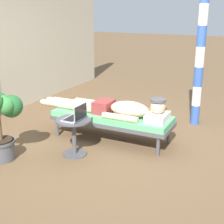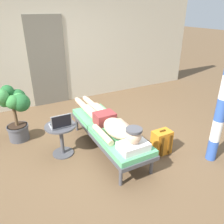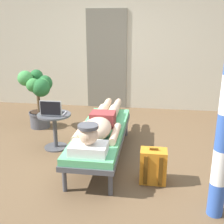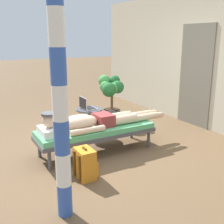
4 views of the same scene
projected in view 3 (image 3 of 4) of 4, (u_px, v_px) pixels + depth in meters
ground_plane at (103, 156)px, 3.89m from camera, size 40.00×40.00×0.00m
house_wall_back at (123, 44)px, 5.82m from camera, size 7.60×0.20×2.70m
house_door_panel at (107, 60)px, 5.86m from camera, size 0.84×0.03×2.04m
lounge_chair at (101, 134)px, 3.74m from camera, size 0.61×1.89×0.42m
person_reclining at (100, 124)px, 3.63m from camera, size 0.53×2.17×0.33m
side_table at (55, 125)px, 4.05m from camera, size 0.48×0.48×0.52m
laptop at (53, 111)px, 3.93m from camera, size 0.31×0.24×0.23m
backpack at (153, 166)px, 3.21m from camera, size 0.30×0.26×0.42m
potted_plant at (38, 93)px, 4.77m from camera, size 0.55×0.50×1.01m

